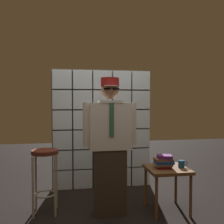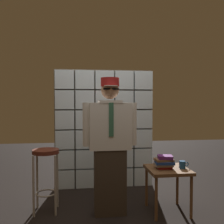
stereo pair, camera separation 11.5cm
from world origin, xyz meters
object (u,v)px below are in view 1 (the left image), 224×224
object	(u,v)px
side_table	(167,174)
book_stack	(164,162)
standing_person	(110,144)
coffee_mug	(182,164)
bar_stool	(45,166)

from	to	relation	value
side_table	book_stack	xyz separation A→B (m)	(-0.05, -0.01, 0.16)
standing_person	side_table	world-z (taller)	standing_person
standing_person	coffee_mug	xyz separation A→B (m)	(0.93, -0.07, -0.28)
bar_stool	coffee_mug	bearing A→B (deg)	-7.66
side_table	book_stack	world-z (taller)	book_stack
bar_stool	side_table	xyz separation A→B (m)	(1.56, -0.20, -0.11)
standing_person	bar_stool	world-z (taller)	standing_person
side_table	coffee_mug	distance (m)	0.22
side_table	standing_person	bearing A→B (deg)	177.18
bar_stool	standing_person	bearing A→B (deg)	-11.44
side_table	coffee_mug	bearing A→B (deg)	-10.20
bar_stool	book_stack	distance (m)	1.52
standing_person	coffee_mug	world-z (taller)	standing_person
side_table	book_stack	size ratio (longest dim) A/B	2.24
side_table	book_stack	bearing A→B (deg)	-165.88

